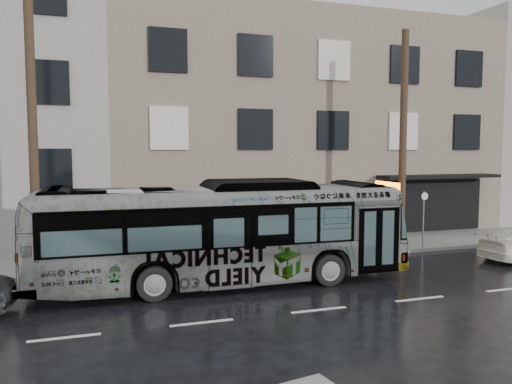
# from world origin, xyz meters

# --- Properties ---
(ground) EXTENTS (120.00, 120.00, 0.00)m
(ground) POSITION_xyz_m (0.00, 0.00, 0.00)
(ground) COLOR black
(ground) RESTS_ON ground
(sidewalk) EXTENTS (90.00, 3.60, 0.15)m
(sidewalk) POSITION_xyz_m (0.00, 4.90, 0.07)
(sidewalk) COLOR gray
(sidewalk) RESTS_ON ground
(building_taupe) EXTENTS (20.00, 12.00, 11.00)m
(building_taupe) POSITION_xyz_m (5.00, 12.70, 5.50)
(building_taupe) COLOR gray
(building_taupe) RESTS_ON ground
(utility_pole_front) EXTENTS (0.30, 0.30, 9.00)m
(utility_pole_front) POSITION_xyz_m (6.50, 3.30, 4.65)
(utility_pole_front) COLOR #493724
(utility_pole_front) RESTS_ON sidewalk
(utility_pole_rear) EXTENTS (0.30, 0.30, 9.00)m
(utility_pole_rear) POSITION_xyz_m (-7.50, 3.30, 4.65)
(utility_pole_rear) COLOR #493724
(utility_pole_rear) RESTS_ON sidewalk
(sign_post) EXTENTS (0.06, 0.06, 2.40)m
(sign_post) POSITION_xyz_m (7.60, 3.30, 1.35)
(sign_post) COLOR slate
(sign_post) RESTS_ON sidewalk
(bus) EXTENTS (11.95, 2.95, 3.32)m
(bus) POSITION_xyz_m (-1.79, 0.85, 1.66)
(bus) COLOR #B2B2B2
(bus) RESTS_ON ground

